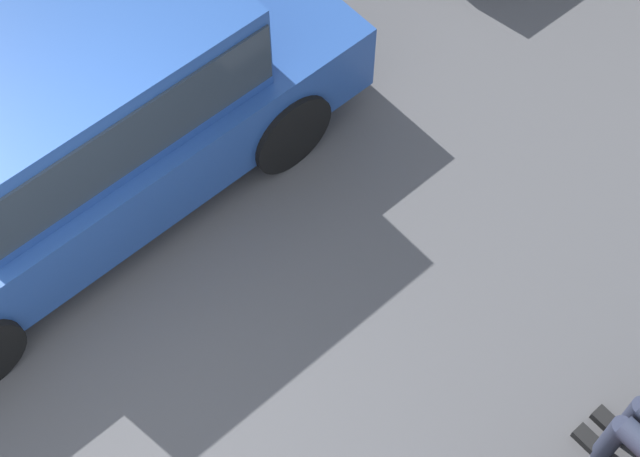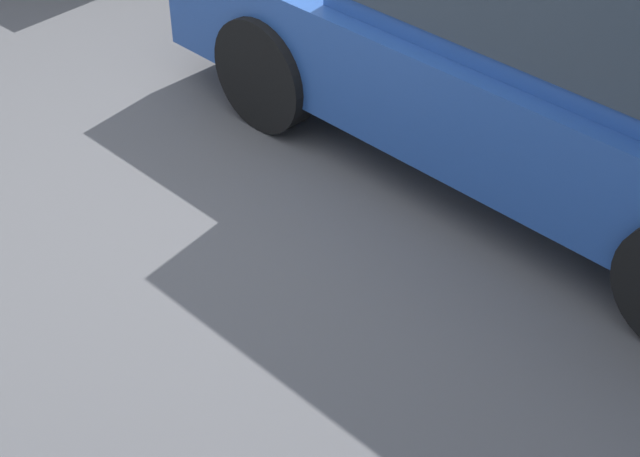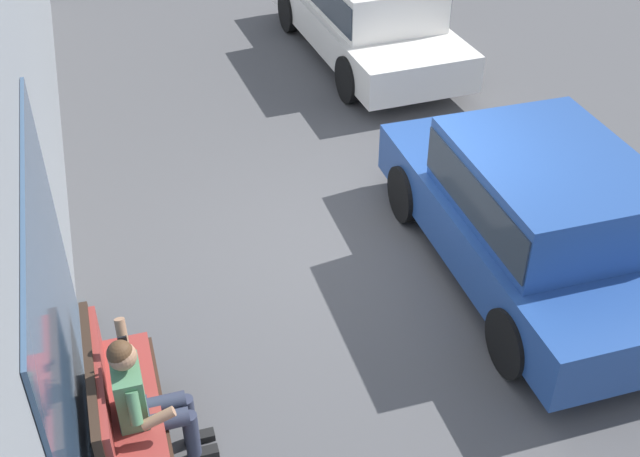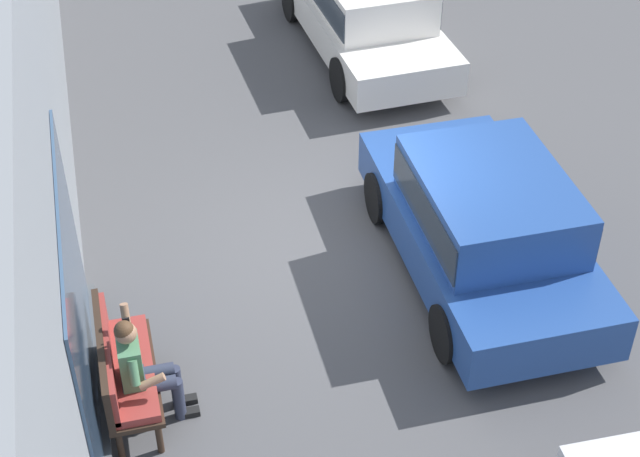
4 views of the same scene
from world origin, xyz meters
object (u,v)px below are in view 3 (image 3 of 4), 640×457
Objects in this scene: person_on_phone at (145,399)px; parked_car_mid at (538,210)px; bench at (116,399)px; parked_car_far at (367,10)px.

parked_car_mid is (1.31, -4.18, 0.10)m from person_on_phone.
bench is 8.33m from parked_car_far.
parked_car_mid is at bearing -72.63° from person_on_phone.
parked_car_mid reaches higher than person_on_phone.
parked_car_mid reaches higher than parked_car_far.
person_on_phone is 8.37m from parked_car_far.
parked_car_far reaches higher than person_on_phone.
bench is 0.32m from person_on_phone.
parked_car_far reaches higher than bench.
person_on_phone reaches higher than bench.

